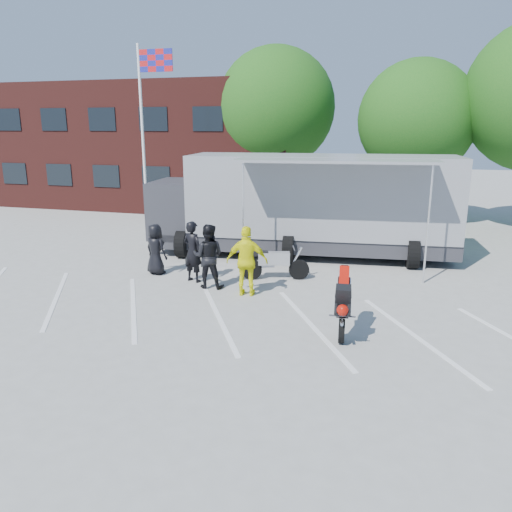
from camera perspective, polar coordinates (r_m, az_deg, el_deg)
The scene contains 13 objects.
ground at distance 11.99m, azimuth -6.95°, elevation -8.31°, with size 100.00×100.00×0.00m, color #A5A5A0.
parking_bay_lines at distance 12.85m, azimuth -5.22°, elevation -6.63°, with size 18.00×5.00×0.01m, color white.
office_building at distance 31.63m, azimuth -11.41°, elevation 12.26°, with size 18.00×8.00×7.00m, color #4F1E19.
flagpole at distance 22.78m, azimuth -12.35°, elevation 15.32°, with size 1.61×0.12×8.00m.
tree_left at distance 26.93m, azimuth 2.28°, elevation 16.57°, with size 6.12×6.12×8.64m.
tree_mid at distance 25.15m, azimuth 17.91°, elevation 14.62°, with size 5.44×5.44×7.68m.
transporter_truck at distance 18.62m, azimuth 5.73°, elevation 0.09°, with size 11.50×5.54×3.66m, color gray, non-canonical shape.
parked_motorcycle at distance 15.66m, azimuth 2.22°, elevation -2.66°, with size 0.72×2.15×1.13m, color #B6B6BB, non-canonical shape.
stunt_bike_rider at distance 11.90m, azimuth 9.75°, elevation -8.61°, with size 0.71×1.52×1.79m, color black, non-canonical shape.
spectator_leather_a at distance 16.33m, azimuth -11.40°, elevation 0.76°, with size 0.80×0.52×1.64m, color black.
spectator_leather_b at distance 15.33m, azimuth -7.23°, elevation 0.51°, with size 0.69×0.45×1.89m, color black.
spectator_leather_c at distance 14.67m, azimuth -5.47°, elevation -0.03°, with size 0.93×0.72×1.91m, color black.
spectator_hivis at distance 13.93m, azimuth -1.03°, elevation -0.60°, with size 1.16×0.48×1.99m, color #FAF90D.
Camera 1 is at (4.38, -10.15, 4.65)m, focal length 35.00 mm.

